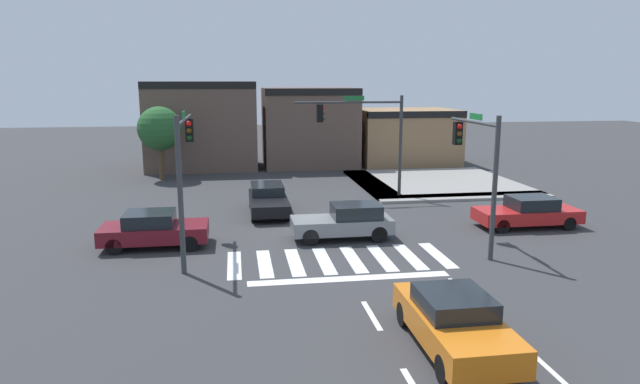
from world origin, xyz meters
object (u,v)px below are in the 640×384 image
at_px(traffic_signal_southwest, 185,154).
at_px(car_orange, 454,321).
at_px(traffic_signal_southeast, 477,155).
at_px(roadside_tree, 160,129).
at_px(car_black, 268,199).
at_px(traffic_signal_northeast, 364,127).
at_px(car_red, 528,212).
at_px(car_maroon, 154,229).
at_px(car_gray, 345,221).

relative_size(traffic_signal_southwest, car_orange, 1.37).
xyz_separation_m(traffic_signal_southeast, roadside_tree, (-14.02, 17.70, -0.29)).
distance_m(traffic_signal_southwest, car_black, 7.75).
bearing_deg(traffic_signal_northeast, car_red, 130.20).
xyz_separation_m(car_maroon, car_orange, (8.43, -10.01, 0.01)).
relative_size(traffic_signal_northeast, car_maroon, 1.45).
distance_m(car_gray, car_orange, 10.02).
relative_size(traffic_signal_southwest, traffic_signal_northeast, 1.00).
bearing_deg(car_gray, car_orange, 94.08).
height_order(traffic_signal_southwest, roadside_tree, traffic_signal_southwest).
relative_size(traffic_signal_southeast, car_red, 1.16).
xyz_separation_m(car_gray, car_maroon, (-7.72, 0.02, -0.03)).
relative_size(traffic_signal_southeast, car_black, 1.14).
height_order(traffic_signal_southwest, traffic_signal_southeast, traffic_signal_southwest).
bearing_deg(car_black, car_orange, 13.36).
bearing_deg(roadside_tree, car_gray, -59.46).
relative_size(traffic_signal_southwest, car_black, 1.29).
distance_m(traffic_signal_southwest, car_orange, 11.77).
relative_size(car_gray, car_maroon, 1.00).
xyz_separation_m(car_black, car_gray, (2.89, -5.17, 0.05)).
height_order(car_orange, car_red, car_orange).
distance_m(traffic_signal_northeast, car_maroon, 13.20).
distance_m(traffic_signal_southwest, traffic_signal_southeast, 11.06).
bearing_deg(car_red, traffic_signal_southwest, 6.38).
height_order(traffic_signal_southwest, traffic_signal_northeast, traffic_signal_northeast).
relative_size(car_black, car_gray, 1.12).
xyz_separation_m(traffic_signal_southeast, car_maroon, (-12.45, 1.96, -2.95)).
relative_size(car_gray, car_red, 0.91).
xyz_separation_m(car_black, car_maroon, (-4.83, -5.16, 0.02)).
height_order(traffic_signal_southeast, car_orange, traffic_signal_southeast).
bearing_deg(car_red, traffic_signal_northeast, -49.80).
height_order(traffic_signal_northeast, roadside_tree, traffic_signal_northeast).
xyz_separation_m(traffic_signal_southeast, car_gray, (-4.73, 1.95, -2.92)).
xyz_separation_m(traffic_signal_southwest, traffic_signal_northeast, (8.82, 8.70, 0.21)).
height_order(car_black, roadside_tree, roadside_tree).
distance_m(traffic_signal_northeast, roadside_tree, 14.34).
distance_m(traffic_signal_southeast, roadside_tree, 22.58).
xyz_separation_m(car_red, roadside_tree, (-17.77, 15.15, 2.69)).
bearing_deg(car_red, car_maroon, 2.07).
bearing_deg(traffic_signal_southwest, car_gray, -80.52).
xyz_separation_m(car_black, car_red, (11.37, -4.57, -0.01)).
distance_m(traffic_signal_southwest, roadside_tree, 17.07).
bearing_deg(car_orange, traffic_signal_southwest, 38.10).
height_order(car_black, car_orange, car_orange).
relative_size(traffic_signal_southeast, roadside_tree, 1.09).
height_order(traffic_signal_southeast, car_red, traffic_signal_southeast).
bearing_deg(car_gray, car_maroon, -0.12).
bearing_deg(roadside_tree, traffic_signal_northeast, -34.43).
xyz_separation_m(traffic_signal_northeast, car_maroon, (-10.24, -7.64, -3.31)).
xyz_separation_m(car_orange, car_red, (7.77, 10.59, -0.04)).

